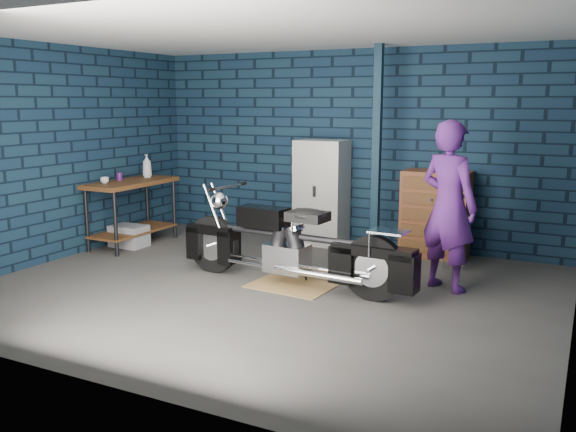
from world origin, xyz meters
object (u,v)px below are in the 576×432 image
at_px(person, 449,206).
at_px(locker, 321,193).
at_px(tool_chest, 435,214).
at_px(shop_stool, 454,243).
at_px(storage_bin, 129,236).
at_px(motorcycle, 292,239).
at_px(workbench, 133,213).

distance_m(person, locker, 2.46).
distance_m(person, tool_chest, 1.46).
bearing_deg(shop_stool, storage_bin, -167.99).
distance_m(motorcycle, locker, 2.07).
xyz_separation_m(locker, shop_stool, (1.95, -0.45, -0.42)).
relative_size(workbench, motorcycle, 0.58).
height_order(workbench, motorcycle, motorcycle).
bearing_deg(workbench, shop_stool, 10.42).
relative_size(workbench, shop_stool, 2.23).
relative_size(workbench, storage_bin, 2.92).
height_order(person, locker, person).
bearing_deg(storage_bin, motorcycle, -12.43).
relative_size(workbench, person, 0.77).
xyz_separation_m(storage_bin, locker, (2.32, 1.36, 0.59)).
relative_size(storage_bin, locker, 0.33).
xyz_separation_m(person, tool_chest, (-0.45, 1.34, -0.35)).
bearing_deg(locker, person, -33.19).
height_order(person, tool_chest, person).
relative_size(locker, shop_stool, 2.34).
distance_m(workbench, person, 4.42).
distance_m(motorcycle, tool_chest, 2.26).
bearing_deg(workbench, person, -1.35).
xyz_separation_m(workbench, tool_chest, (3.95, 1.24, 0.10)).
distance_m(locker, tool_chest, 1.62).
xyz_separation_m(tool_chest, shop_stool, (0.34, -0.45, -0.25)).
relative_size(motorcycle, person, 1.33).
distance_m(tool_chest, shop_stool, 0.62).
xyz_separation_m(motorcycle, shop_stool, (1.42, 1.54, -0.22)).
relative_size(workbench, tool_chest, 1.25).
height_order(workbench, shop_stool, workbench).
bearing_deg(motorcycle, locker, 109.14).
bearing_deg(shop_stool, tool_chest, 127.14).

